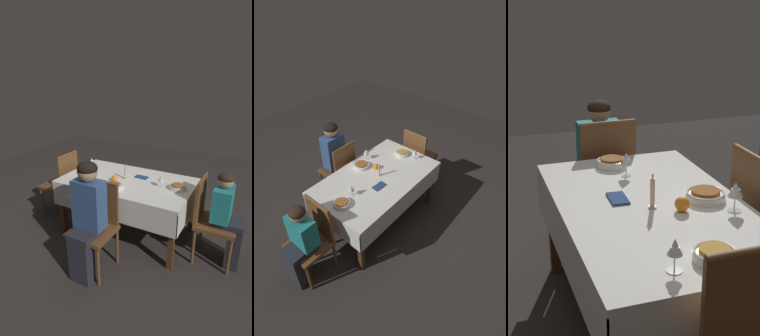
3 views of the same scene
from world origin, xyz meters
The scene contains 16 objects.
ground_plane centered at (0.00, 0.00, 0.00)m, with size 8.00×8.00×0.00m, color #332D2B.
dining_table centered at (0.00, 0.00, 0.64)m, with size 1.58×0.94×0.73m.
chair_north centered at (-0.01, 0.69, 0.52)m, with size 0.42×0.42×0.94m.
chair_west centered at (-1.02, 0.02, 0.52)m, with size 0.42×0.42×0.94m.
chair_east centered at (1.02, 0.04, 0.52)m, with size 0.42×0.42×0.94m.
person_adult_denim centered at (-0.01, 0.85, 0.69)m, with size 0.30×0.34×1.21m.
person_child_teal centered at (-1.19, 0.02, 0.57)m, with size 0.33×0.30×1.04m.
bowl_north centered at (0.03, 0.29, 0.76)m, with size 0.21×0.21×0.06m.
wine_glass_north centered at (0.20, 0.36, 0.84)m, with size 0.08×0.08×0.15m.
bowl_west centered at (-0.62, -0.03, 0.76)m, with size 0.19×0.19×0.06m.
wine_glass_west centered at (-0.44, 0.00, 0.83)m, with size 0.07×0.07×0.14m.
bowl_east centered at (0.60, 0.04, 0.76)m, with size 0.18×0.18×0.06m.
wine_glass_east centered at (0.63, -0.14, 0.83)m, with size 0.07×0.07×0.14m.
candle_centerpiece centered at (0.04, -0.01, 0.80)m, with size 0.04×0.04×0.19m.
orange_fruit centered at (0.12, 0.11, 0.77)m, with size 0.08×0.08×0.08m, color orange.
napkin_red_folded centered at (-0.12, -0.15, 0.74)m, with size 0.17×0.10×0.01m.
Camera 2 is at (-1.91, -1.68, 2.85)m, focal length 28.00 mm.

